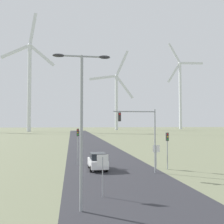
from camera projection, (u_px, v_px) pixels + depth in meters
name	position (u px, v px, depth m)	size (l,w,h in m)	color
road_surface	(92.00, 147.00, 55.25)	(10.00, 240.00, 0.01)	#2D2D33
streetlamp	(81.00, 111.00, 15.23)	(3.39, 0.32, 9.09)	#93999E
stop_sign_near	(103.00, 167.00, 18.03)	(0.81, 0.07, 2.89)	#93999E
stop_sign_far	(156.00, 152.00, 29.36)	(0.81, 0.07, 2.59)	#93999E
traffic_light_post_near_left	(78.00, 138.00, 31.68)	(0.28, 0.34, 4.38)	#93999E
traffic_light_post_near_right	(167.00, 142.00, 28.64)	(0.28, 0.34, 4.02)	#93999E
traffic_light_mast_overhead	(141.00, 128.00, 26.59)	(4.42, 0.35, 6.49)	#93999E
car_approaching	(98.00, 161.00, 28.37)	(1.93, 4.15, 1.83)	white
wind_turbine_left	(29.00, 79.00, 154.44)	(32.78, 10.37, 70.58)	silver
wind_turbine_center	(116.00, 96.00, 194.90)	(32.36, 8.71, 59.29)	silver
wind_turbine_right	(180.00, 89.00, 216.52)	(28.87, 6.32, 71.88)	silver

